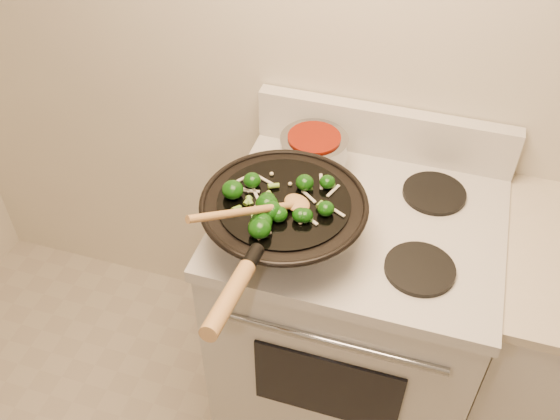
% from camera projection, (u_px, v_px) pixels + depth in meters
% --- Properties ---
extents(stove, '(0.78, 0.67, 1.08)m').
position_uv_depth(stove, '(349.00, 315.00, 2.03)').
color(stove, silver).
rests_on(stove, ground).
extents(wok, '(0.43, 0.71, 0.24)m').
position_uv_depth(wok, '(283.00, 219.00, 1.59)').
color(wok, black).
rests_on(wok, stove).
extents(stirfry, '(0.32, 0.28, 0.05)m').
position_uv_depth(stirfry, '(274.00, 205.00, 1.52)').
color(stirfry, '#0D3908').
rests_on(stirfry, wok).
extents(wooden_spoon, '(0.23, 0.29, 0.13)m').
position_uv_depth(wooden_spoon, '(268.00, 208.00, 1.48)').
color(wooden_spoon, '#A67741').
rests_on(wooden_spoon, wok).
extents(saucepan, '(0.20, 0.30, 0.12)m').
position_uv_depth(saucepan, '(314.00, 153.00, 1.81)').
color(saucepan, '#93969B').
rests_on(saucepan, stove).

